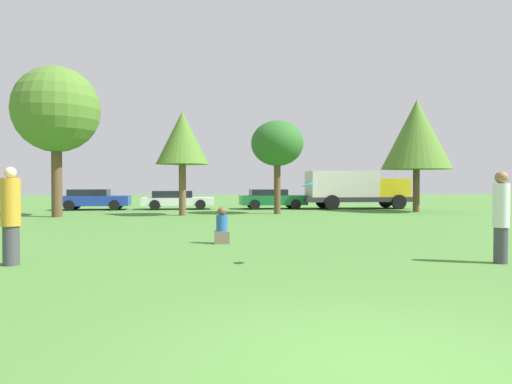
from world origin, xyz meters
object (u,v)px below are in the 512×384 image
Objects in this scene: person_catcher at (501,216)px; parked_car_blue at (93,199)px; bystander_sitting at (222,228)px; delivery_truck_yellow at (354,188)px; parked_car_white at (176,199)px; frisbee at (309,184)px; tree_0 at (56,110)px; tree_1 at (182,139)px; person_thrower at (11,216)px; parked_car_green at (272,198)px; tree_2 at (277,144)px; tree_3 at (417,135)px.

parked_car_blue is at bearing -53.76° from person_catcher.
delivery_truck_yellow reaches higher than bystander_sitting.
frisbee is at bearing -81.66° from parked_car_white.
tree_0 reaches higher than person_catcher.
tree_0 is 6.03m from tree_1.
person_catcher is 0.27× the size of delivery_truck_yellow.
person_thrower is 5.24m from bystander_sitting.
parked_car_green is at bearing 28.11° from tree_0.
tree_1 reaches higher than tree_2.
tree_3 is (18.67, 2.01, -0.77)m from tree_0.
parked_car_blue reaches higher than bystander_sitting.
person_thrower is 0.45× the size of parked_car_white.
tree_1 reaches higher than person_thrower.
tree_1 is 1.24× the size of parked_car_blue.
tree_1 is at bearing 98.08° from bystander_sitting.
bystander_sitting is at bearing -104.44° from parked_car_green.
tree_3 is (7.93, 0.85, 0.65)m from tree_2.
tree_2 is at bearing 83.92° from frisbee.
person_thrower is at bearing -100.64° from tree_1.
person_thrower is 14.75m from tree_1.
person_catcher is 16.86m from tree_1.
tree_3 is (11.19, 12.81, 3.87)m from bystander_sitting.
parked_car_blue is 10.77m from parked_car_green.
parked_car_white is at bearing 88.66° from person_thrower.
person_thrower is 1.98× the size of bystander_sitting.
person_catcher is 0.43× the size of parked_car_white.
person_thrower is 0.48× the size of parked_car_green.
bystander_sitting is 0.24× the size of parked_car_blue.
tree_0 is at bearing -175.52° from tree_1.
tree_0 is (-13.02, 14.55, 4.08)m from person_catcher.
parked_car_white is at bearing 96.49° from tree_1.
tree_0 is 10.89m from tree_2.
tree_0 is 17.55m from delivery_truck_yellow.
parked_car_blue is (-18.34, 3.97, -3.63)m from tree_3.
tree_3 is 1.42× the size of parked_car_white.
bystander_sitting is at bearing -69.14° from parked_car_blue.
tree_3 reaches higher than parked_car_white.
person_catcher reaches higher than parked_car_white.
tree_3 is at bearing -29.62° from parked_car_green.
tree_3 is (15.46, 15.78, 3.29)m from person_thrower.
person_thrower reaches higher than frisbee.
tree_1 is (-1.60, 11.26, 3.39)m from bystander_sitting.
tree_2 reaches higher than parked_car_white.
person_catcher is at bearing -64.56° from tree_1.
tree_1 reaches higher than bystander_sitting.
tree_2 is 7.96m from parked_car_white.
parked_car_white is at bearing 175.07° from delivery_truck_yellow.
bystander_sitting is 0.24× the size of parked_car_green.
tree_3 reaches higher than frisbee.
frisbee is 21.27m from delivery_truck_yellow.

